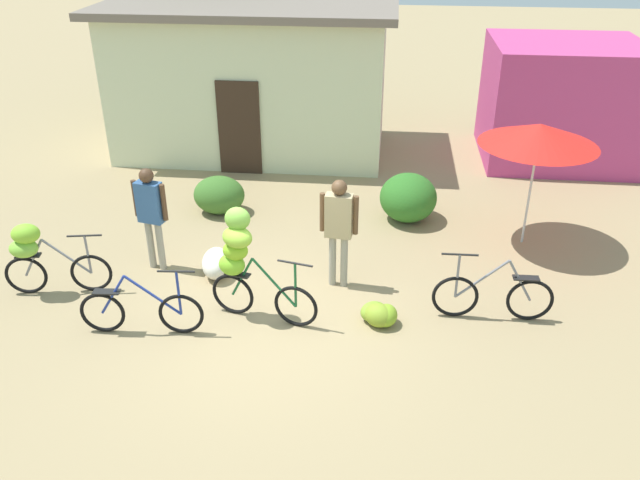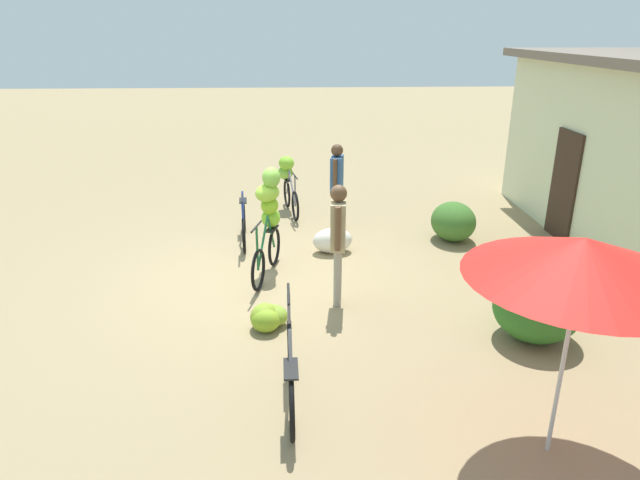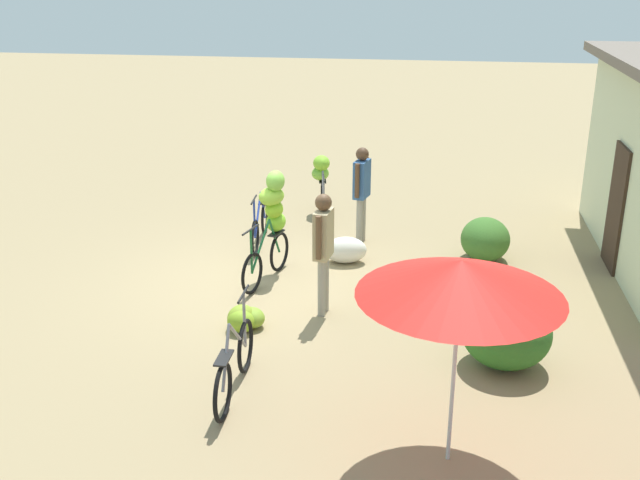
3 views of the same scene
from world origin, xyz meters
name	(u,v)px [view 3 (image 3 of 3)]	position (x,y,z in m)	size (l,w,h in m)	color
ground_plane	(260,281)	(0.00, 0.00, 0.00)	(60.00, 60.00, 0.00)	#99835D
hedge_bush_front_left	(485,239)	(-1.48, 3.49, 0.36)	(0.96, 0.81, 0.72)	#3B6B28
hedge_bush_front_right	(506,333)	(2.05, 3.57, 0.44)	(1.04, 1.08, 0.88)	#2D6C23
market_umbrella	(461,278)	(4.03, 2.89, 1.95)	(1.92, 1.92, 2.13)	beige
bicycle_leftmost	(322,180)	(-3.43, 0.42, 0.71)	(1.56, 0.46, 1.17)	black
bicycle_near_pile	(260,225)	(-1.59, -0.38, 0.35)	(1.70, 0.21, 1.00)	black
bicycle_center_loaded	(272,216)	(-0.27, 0.15, 0.98)	(1.57, 0.52, 1.69)	black
bicycle_by_shop	(235,365)	(3.19, 0.49, 0.36)	(1.69, 0.15, 1.03)	black
banana_pile_on_ground	(244,319)	(1.63, 0.18, 0.15)	(0.63, 0.63, 0.33)	#80AA27
produce_sack	(345,250)	(-0.97, 1.22, 0.22)	(0.70, 0.44, 0.44)	silver
person_vendor	(362,185)	(-1.98, 1.36, 1.05)	(0.57, 0.28, 1.71)	gray
person_bystander	(323,241)	(0.96, 1.15, 1.08)	(0.58, 0.24, 1.75)	gray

